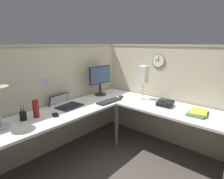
% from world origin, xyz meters
% --- Properties ---
extents(ground_plane, '(6.80, 6.80, 0.00)m').
position_xyz_m(ground_plane, '(0.00, 0.00, 0.00)').
color(ground_plane, '#4C443D').
extents(cubicle_wall_back, '(2.57, 0.12, 1.58)m').
position_xyz_m(cubicle_wall_back, '(-0.36, 0.87, 0.79)').
color(cubicle_wall_back, beige).
rests_on(cubicle_wall_back, ground).
extents(cubicle_wall_right, '(0.12, 2.37, 1.58)m').
position_xyz_m(cubicle_wall_right, '(0.87, -0.27, 0.79)').
color(cubicle_wall_right, beige).
rests_on(cubicle_wall_right, ground).
extents(desk, '(2.35, 2.15, 0.73)m').
position_xyz_m(desk, '(-0.15, -0.05, 0.63)').
color(desk, white).
rests_on(desk, ground).
extents(monitor, '(0.46, 0.20, 0.50)m').
position_xyz_m(monitor, '(0.30, 0.64, 1.02)').
color(monitor, '#232326').
rests_on(monitor, desk).
extents(laptop, '(0.39, 0.42, 0.22)m').
position_xyz_m(laptop, '(-0.43, 0.63, 0.75)').
color(laptop, '#232326').
rests_on(laptop, desk).
extents(keyboard, '(0.43, 0.15, 0.02)m').
position_xyz_m(keyboard, '(0.11, 0.26, 0.74)').
color(keyboard, '#232326').
rests_on(keyboard, desk).
extents(computer_mouse, '(0.06, 0.10, 0.03)m').
position_xyz_m(computer_mouse, '(0.41, 0.28, 0.75)').
color(computer_mouse, '#232326').
rests_on(computer_mouse, desk).
extents(pen_cup, '(0.08, 0.08, 0.18)m').
position_xyz_m(pen_cup, '(-1.05, 0.57, 0.78)').
color(pen_cup, black).
rests_on(pen_cup, desk).
extents(cell_phone, '(0.12, 0.16, 0.01)m').
position_xyz_m(cell_phone, '(-0.73, 0.41, 0.73)').
color(cell_phone, black).
rests_on(cell_phone, desk).
extents(thermos_flask, '(0.07, 0.07, 0.22)m').
position_xyz_m(thermos_flask, '(-0.91, 0.53, 0.84)').
color(thermos_flask, maroon).
rests_on(thermos_flask, desk).
extents(office_phone, '(0.20, 0.21, 0.11)m').
position_xyz_m(office_phone, '(0.49, -0.47, 0.77)').
color(office_phone, black).
rests_on(office_phone, desk).
extents(book_stack, '(0.30, 0.24, 0.04)m').
position_xyz_m(book_stack, '(0.46, -0.91, 0.75)').
color(book_stack, '#3F7F4C').
rests_on(book_stack, desk).
extents(desk_lamp_paper, '(0.13, 0.13, 0.53)m').
position_xyz_m(desk_lamp_paper, '(0.57, -0.04, 1.11)').
color(desk_lamp_paper, '#B7BABF').
rests_on(desk_lamp_paper, desk).
extents(wall_clock, '(0.04, 0.22, 0.22)m').
position_xyz_m(wall_clock, '(0.82, -0.16, 1.33)').
color(wall_clock, olive).
extents(pinned_note_leftmost, '(0.10, 0.00, 0.07)m').
position_xyz_m(pinned_note_leftmost, '(-0.60, 0.82, 1.09)').
color(pinned_note_leftmost, '#99B7E5').
extents(pinned_note_middle, '(0.06, 0.00, 0.09)m').
position_xyz_m(pinned_note_middle, '(0.07, 0.82, 1.19)').
color(pinned_note_middle, '#EAD84C').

